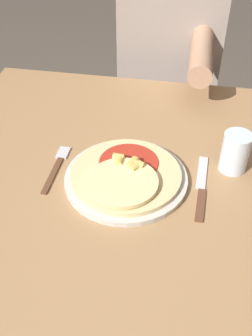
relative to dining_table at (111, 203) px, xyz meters
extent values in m
plane|color=brown|center=(0.00, 0.00, -0.63)|extent=(8.00, 8.00, 0.00)
cube|color=#9E754C|center=(0.00, 0.00, 0.11)|extent=(0.95, 0.93, 0.03)
cylinder|color=#9E754C|center=(-0.41, 0.40, -0.27)|extent=(0.06, 0.06, 0.72)
cylinder|color=#9E754C|center=(0.41, 0.40, -0.27)|extent=(0.06, 0.06, 0.72)
cylinder|color=beige|center=(0.05, -0.04, 0.13)|extent=(0.29, 0.29, 0.01)
cylinder|color=#E0C689|center=(0.05, -0.04, 0.14)|extent=(0.26, 0.26, 0.01)
cylinder|color=#B22D1E|center=(0.05, 0.00, 0.15)|extent=(0.14, 0.14, 0.00)
cylinder|color=beige|center=(0.05, -0.08, 0.15)|extent=(0.16, 0.16, 0.01)
cylinder|color=#E5BC5B|center=(0.02, 0.00, 0.16)|extent=(0.03, 0.02, 0.02)
cylinder|color=#E5BC5B|center=(0.07, -0.03, 0.16)|extent=(0.03, 0.04, 0.02)
cylinder|color=#E5BC5B|center=(0.07, -0.02, 0.16)|extent=(0.03, 0.03, 0.02)
cylinder|color=#E5BC5B|center=(0.03, -0.01, 0.16)|extent=(0.02, 0.03, 0.02)
cylinder|color=#E5BC5B|center=(0.06, -0.01, 0.16)|extent=(0.03, 0.04, 0.02)
cube|color=brown|center=(-0.13, -0.05, 0.12)|extent=(0.01, 0.13, 0.00)
cube|color=silver|center=(-0.13, 0.04, 0.12)|extent=(0.03, 0.05, 0.00)
cube|color=brown|center=(0.22, -0.09, 0.12)|extent=(0.02, 0.10, 0.00)
cube|color=silver|center=(0.22, 0.02, 0.12)|extent=(0.03, 0.12, 0.00)
cylinder|color=silver|center=(0.30, 0.06, 0.17)|extent=(0.07, 0.07, 0.10)
cylinder|color=#2D2D38|center=(0.00, 0.70, -0.39)|extent=(0.11, 0.11, 0.48)
cylinder|color=#2D2D38|center=(0.17, 0.70, -0.39)|extent=(0.11, 0.11, 0.48)
cube|color=gray|center=(0.08, 0.70, 0.11)|extent=(0.37, 0.22, 0.52)
cylinder|color=tan|center=(0.20, 0.44, 0.23)|extent=(0.07, 0.30, 0.07)
camera|label=1|loc=(0.17, -0.71, 0.76)|focal=42.00mm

